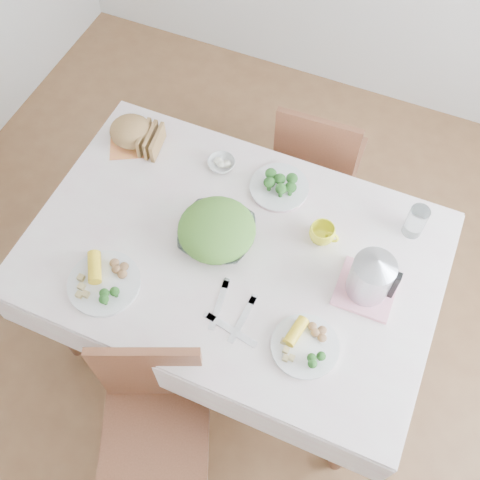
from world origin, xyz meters
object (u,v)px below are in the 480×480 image
at_px(electric_kettle, 372,274).
at_px(dinner_plate_left, 104,283).
at_px(chair_near, 154,437).
at_px(dinner_plate_right, 305,346).
at_px(dining_table, 234,296).
at_px(chair_far, 321,151).
at_px(yellow_mug, 322,234).
at_px(salad_bowl, 217,234).

bearing_deg(electric_kettle, dinner_plate_left, -178.23).
xyz_separation_m(chair_near, electric_kettle, (0.52, 0.70, 0.42)).
bearing_deg(dinner_plate_right, dining_table, 146.19).
bearing_deg(chair_near, dining_table, 64.65).
xyz_separation_m(chair_far, dinner_plate_left, (-0.46, -1.13, 0.31)).
bearing_deg(dinner_plate_right, chair_near, -133.44).
relative_size(chair_near, dinner_plate_right, 3.77).
bearing_deg(yellow_mug, dinner_plate_left, -143.13).
bearing_deg(yellow_mug, chair_near, -110.04).
bearing_deg(salad_bowl, dinner_plate_left, -131.09).
distance_m(chair_near, dinner_plate_left, 0.58).
bearing_deg(chair_near, yellow_mug, 46.75).
bearing_deg(dining_table, chair_far, 83.32).
xyz_separation_m(dinner_plate_left, dinner_plate_right, (0.73, 0.06, 0.00)).
bearing_deg(dinner_plate_right, salad_bowl, 148.56).
xyz_separation_m(dining_table, salad_bowl, (-0.07, 0.02, 0.42)).
height_order(chair_far, dinner_plate_left, chair_far).
relative_size(chair_near, yellow_mug, 8.98).
distance_m(dinner_plate_right, electric_kettle, 0.33).
xyz_separation_m(chair_far, salad_bowl, (-0.17, -0.80, 0.33)).
height_order(dining_table, dinner_plate_left, dinner_plate_left).
relative_size(chair_far, electric_kettle, 4.17).
relative_size(chair_near, chair_far, 1.01).
bearing_deg(dining_table, dinner_plate_right, -33.81).
relative_size(dinner_plate_left, electric_kettle, 1.26).
relative_size(dining_table, chair_far, 1.64).
xyz_separation_m(salad_bowl, electric_kettle, (0.57, 0.01, 0.09)).
relative_size(dinner_plate_left, yellow_mug, 2.69).
bearing_deg(electric_kettle, dining_table, 164.11).
bearing_deg(dinner_plate_left, dinner_plate_right, 4.71).
relative_size(chair_far, dinner_plate_left, 3.30).
distance_m(salad_bowl, dinner_plate_right, 0.52).
bearing_deg(salad_bowl, dining_table, -17.60).
bearing_deg(dinner_plate_left, chair_near, -46.57).
bearing_deg(chair_far, electric_kettle, 114.39).
bearing_deg(yellow_mug, salad_bowl, -156.87).
height_order(chair_far, salad_bowl, chair_far).
relative_size(salad_bowl, yellow_mug, 2.79).
bearing_deg(yellow_mug, dinner_plate_right, -78.18).
height_order(dining_table, chair_far, chair_far).
bearing_deg(chair_far, yellow_mug, 103.44).
distance_m(chair_far, electric_kettle, 0.98).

